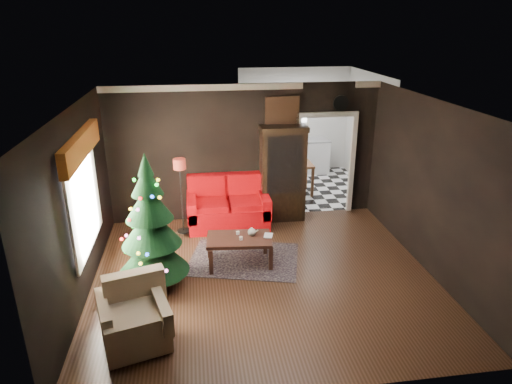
{
  "coord_description": "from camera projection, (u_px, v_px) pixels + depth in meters",
  "views": [
    {
      "loc": [
        -1.05,
        -6.32,
        3.94
      ],
      "look_at": [
        0.0,
        0.9,
        1.15
      ],
      "focal_mm": 31.57,
      "sensor_mm": 36.0,
      "label": 1
    }
  ],
  "objects": [
    {
      "name": "valance",
      "position": [
        81.0,
        146.0,
        6.41
      ],
      "size": [
        0.12,
        2.1,
        0.35
      ],
      "primitive_type": "cube",
      "color": "brown",
      "rests_on": "wall_left"
    },
    {
      "name": "loveseat",
      "position": [
        228.0,
        203.0,
        9.05
      ],
      "size": [
        1.7,
        0.9,
        1.0
      ],
      "primitive_type": null,
      "color": "maroon",
      "rests_on": "ground"
    },
    {
      "name": "coffee_table",
      "position": [
        239.0,
        250.0,
        7.7
      ],
      "size": [
        1.14,
        0.74,
        0.49
      ],
      "primitive_type": null,
      "rotation": [
        0.0,
        0.0,
        -0.09
      ],
      "color": "black",
      "rests_on": "rug"
    },
    {
      "name": "kitchen_counter",
      "position": [
        295.0,
        157.0,
        12.26
      ],
      "size": [
        1.8,
        0.6,
        0.9
      ],
      "primitive_type": "cube",
      "color": "white",
      "rests_on": "ground"
    },
    {
      "name": "kitchen_table",
      "position": [
        297.0,
        178.0,
        10.86
      ],
      "size": [
        0.7,
        0.7,
        0.75
      ],
      "primitive_type": null,
      "color": "brown",
      "rests_on": "ground"
    },
    {
      "name": "book",
      "position": [
        264.0,
        230.0,
        7.65
      ],
      "size": [
        0.14,
        0.06,
        0.2
      ],
      "primitive_type": "imported",
      "rotation": [
        0.0,
        0.0,
        -0.29
      ],
      "color": "#B5A58B",
      "rests_on": "coffee_table"
    },
    {
      "name": "teapot",
      "position": [
        252.0,
        232.0,
        7.66
      ],
      "size": [
        0.17,
        0.17,
        0.15
      ],
      "primitive_type": null,
      "rotation": [
        0.0,
        0.0,
        0.11
      ],
      "color": "beige",
      "rests_on": "coffee_table"
    },
    {
      "name": "cup_a",
      "position": [
        238.0,
        233.0,
        7.73
      ],
      "size": [
        0.06,
        0.06,
        0.05
      ],
      "primitive_type": "cylinder",
      "rotation": [
        0.0,
        0.0,
        0.07
      ],
      "color": "white",
      "rests_on": "coffee_table"
    },
    {
      "name": "doorway",
      "position": [
        324.0,
        166.0,
        9.55
      ],
      "size": [
        1.1,
        0.1,
        2.1
      ],
      "primitive_type": null,
      "color": "white",
      "rests_on": "ground"
    },
    {
      "name": "wall_back",
      "position": [
        245.0,
        153.0,
        9.2
      ],
      "size": [
        5.5,
        0.0,
        5.5
      ],
      "primitive_type": "plane",
      "rotation": [
        1.57,
        0.0,
        0.0
      ],
      "color": "black",
      "rests_on": "ground"
    },
    {
      "name": "curio_cabinet",
      "position": [
        283.0,
        176.0,
        9.25
      ],
      "size": [
        0.9,
        0.45,
        1.9
      ],
      "primitive_type": null,
      "color": "black",
      "rests_on": "ground"
    },
    {
      "name": "floor_lamp",
      "position": [
        181.0,
        196.0,
        8.49
      ],
      "size": [
        0.29,
        0.29,
        1.47
      ],
      "primitive_type": null,
      "rotation": [
        0.0,
        0.0,
        -0.21
      ],
      "color": "black",
      "rests_on": "ground"
    },
    {
      "name": "painting",
      "position": [
        282.0,
        111.0,
        8.96
      ],
      "size": [
        0.62,
        0.05,
        0.52
      ],
      "primitive_type": "cube",
      "color": "#C18445",
      "rests_on": "wall_back"
    },
    {
      "name": "kitchen_window",
      "position": [
        294.0,
        110.0,
        12.05
      ],
      "size": [
        0.7,
        0.06,
        0.7
      ],
      "primitive_type": "cube",
      "color": "white",
      "rests_on": "ground"
    },
    {
      "name": "wall_left",
      "position": [
        78.0,
        208.0,
        6.52
      ],
      "size": [
        0.0,
        5.5,
        5.5
      ],
      "primitive_type": "plane",
      "rotation": [
        1.57,
        0.0,
        1.57
      ],
      "color": "black",
      "rests_on": "ground"
    },
    {
      "name": "christmas_tree",
      "position": [
        150.0,
        223.0,
        6.84
      ],
      "size": [
        1.42,
        1.42,
        2.09
      ],
      "primitive_type": null,
      "rotation": [
        0.0,
        0.0,
        0.36
      ],
      "color": "black",
      "rests_on": "ground"
    },
    {
      "name": "wall_right",
      "position": [
        432.0,
        189.0,
        7.26
      ],
      "size": [
        0.0,
        5.5,
        5.5
      ],
      "primitive_type": "plane",
      "rotation": [
        1.57,
        0.0,
        -1.57
      ],
      "color": "black",
      "rests_on": "ground"
    },
    {
      "name": "cup_b",
      "position": [
        241.0,
        238.0,
        7.53
      ],
      "size": [
        0.07,
        0.07,
        0.05
      ],
      "primitive_type": "cylinder",
      "rotation": [
        0.0,
        0.0,
        0.12
      ],
      "color": "white",
      "rests_on": "coffee_table"
    },
    {
      "name": "wall_clock",
      "position": [
        341.0,
        103.0,
        9.07
      ],
      "size": [
        0.32,
        0.32,
        0.06
      ],
      "primitive_type": "cylinder",
      "color": "silver",
      "rests_on": "wall_back"
    },
    {
      "name": "rug",
      "position": [
        244.0,
        259.0,
        7.93
      ],
      "size": [
        2.15,
        1.79,
        0.01
      ],
      "primitive_type": "cube",
      "rotation": [
        0.0,
        0.0,
        -0.25
      ],
      "color": "#3F3139",
      "rests_on": "ground"
    },
    {
      "name": "ceiling",
      "position": [
        265.0,
        106.0,
        6.39
      ],
      "size": [
        5.5,
        5.5,
        0.0
      ],
      "primitive_type": "plane",
      "rotation": [
        3.14,
        0.0,
        0.0
      ],
      "color": "white",
      "rests_on": "ground"
    },
    {
      "name": "left_window",
      "position": [
        83.0,
        199.0,
        6.7
      ],
      "size": [
        0.05,
        1.6,
        1.4
      ],
      "primitive_type": "cube",
      "color": "white",
      "rests_on": "wall_left"
    },
    {
      "name": "armchair",
      "position": [
        133.0,
        314.0,
        5.69
      ],
      "size": [
        1.04,
        1.04,
        0.86
      ],
      "primitive_type": null,
      "rotation": [
        0.0,
        0.0,
        0.28
      ],
      "color": "beige",
      "rests_on": "ground"
    },
    {
      "name": "wall_front",
      "position": [
        304.0,
        287.0,
        4.58
      ],
      "size": [
        5.5,
        0.0,
        5.5
      ],
      "primitive_type": "plane",
      "rotation": [
        -1.57,
        0.0,
        0.0
      ],
      "color": "black",
      "rests_on": "ground"
    },
    {
      "name": "floor",
      "position": [
        264.0,
        277.0,
        7.39
      ],
      "size": [
        5.5,
        5.5,
        0.0
      ],
      "primitive_type": "plane",
      "color": "black",
      "rests_on": "ground"
    },
    {
      "name": "kitchen_floor",
      "position": [
        305.0,
        188.0,
        11.32
      ],
      "size": [
        3.0,
        3.0,
        0.0
      ],
      "primitive_type": "plane",
      "color": "white",
      "rests_on": "ground"
    }
  ]
}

